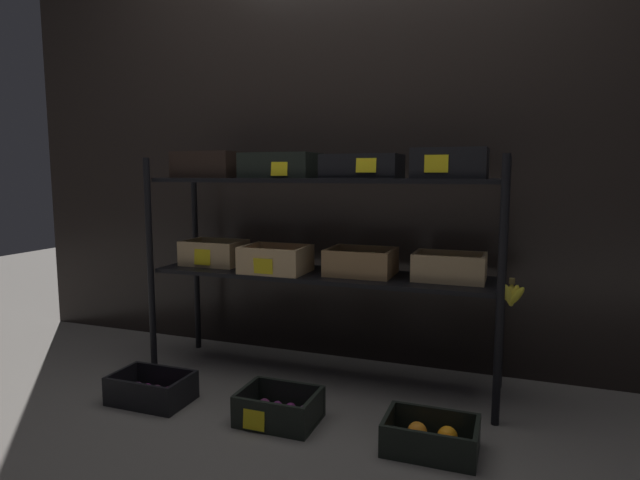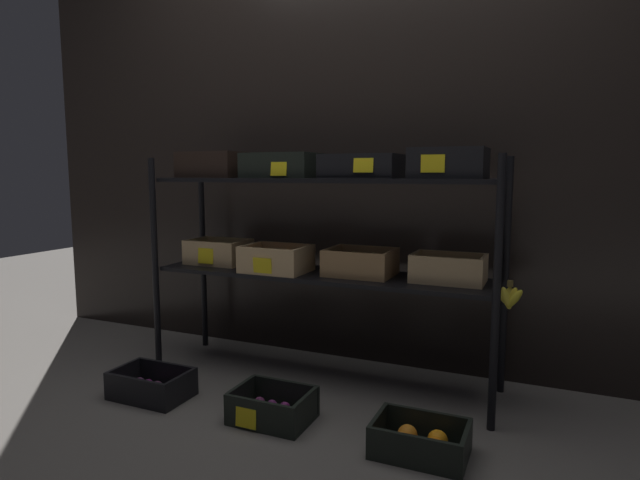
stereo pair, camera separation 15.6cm
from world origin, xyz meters
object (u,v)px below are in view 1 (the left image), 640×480
at_px(crate_ground_left_plum, 279,411).
at_px(crate_ground_orange, 431,439).
at_px(display_rack, 321,224).
at_px(crate_ground_plum, 152,392).

xyz_separation_m(crate_ground_left_plum, crate_ground_orange, (0.62, -0.02, 0.00)).
xyz_separation_m(display_rack, crate_ground_orange, (0.61, -0.50, -0.72)).
relative_size(crate_ground_left_plum, crate_ground_orange, 0.94).
distance_m(crate_ground_left_plum, crate_ground_orange, 0.62).
relative_size(crate_ground_plum, crate_ground_left_plum, 1.08).
distance_m(crate_ground_plum, crate_ground_orange, 1.23).
xyz_separation_m(crate_ground_plum, crate_ground_left_plum, (0.61, 0.02, 0.00)).
distance_m(display_rack, crate_ground_plum, 1.08).
bearing_deg(crate_ground_left_plum, crate_ground_orange, -1.69).
height_order(crate_ground_left_plum, crate_ground_orange, crate_ground_left_plum).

